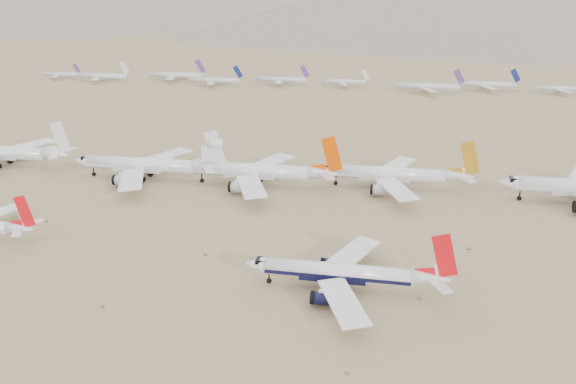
# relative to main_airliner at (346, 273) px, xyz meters

# --- Properties ---
(ground) EXTENTS (7000.00, 7000.00, 0.00)m
(ground) POSITION_rel_main_airliner_xyz_m (-7.49, -2.72, -4.44)
(ground) COLOR #917854
(ground) RESTS_ON ground
(main_airliner) EXTENTS (45.80, 44.74, 16.16)m
(main_airliner) POSITION_rel_main_airliner_xyz_m (0.00, 0.00, 0.00)
(main_airliner) COLOR white
(main_airliner) RESTS_ON ground
(row2_gold_tail) EXTENTS (52.50, 51.35, 18.69)m
(row2_gold_tail) POSITION_rel_main_airliner_xyz_m (10.01, 75.59, 0.78)
(row2_gold_tail) COLOR white
(row2_gold_tail) RESTS_ON ground
(row2_orange_tail) EXTENTS (54.91, 53.71, 19.59)m
(row2_orange_tail) POSITION_rel_main_airliner_xyz_m (-37.31, 69.20, 1.05)
(row2_orange_tail) COLOR white
(row2_orange_tail) RESTS_ON ground
(row2_white_trijet) EXTENTS (55.96, 54.69, 19.83)m
(row2_white_trijet) POSITION_rel_main_airliner_xyz_m (-78.85, 68.90, 1.30)
(row2_white_trijet) COLOR white
(row2_white_trijet) RESTS_ON ground
(row2_white_twin) EXTENTS (54.73, 53.55, 19.56)m
(row2_white_twin) POSITION_rel_main_airliner_xyz_m (-142.61, 74.09, 1.06)
(row2_white_twin) COLOR white
(row2_white_twin) RESTS_ON ground
(distant_storage_row) EXTENTS (659.74, 64.48, 15.00)m
(distant_storage_row) POSITION_rel_main_airliner_xyz_m (48.57, 297.74, -0.05)
(distant_storage_row) COLOR silver
(distant_storage_row) RESTS_ON ground
(desert_scrub) EXTENTS (219.83, 121.67, 0.63)m
(desert_scrub) POSITION_rel_main_airliner_xyz_m (-34.41, -26.78, -4.16)
(desert_scrub) COLOR brown
(desert_scrub) RESTS_ON ground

